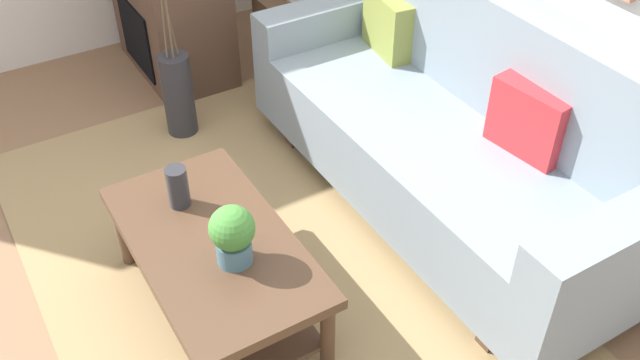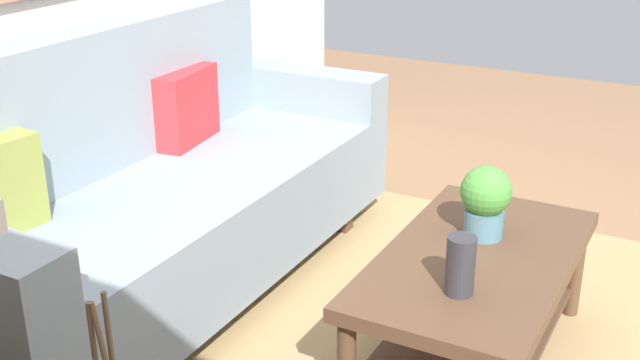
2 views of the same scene
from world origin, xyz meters
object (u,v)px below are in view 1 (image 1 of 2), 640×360
couch (448,135)px  throw_pillow_crimson (528,121)px  throw_pillow_olive (388,24)px  tabletop_vase (178,187)px  potted_plant_tabletop (232,234)px  coffee_table (215,260)px  floor_vase (178,95)px  side_table (301,42)px

couch → throw_pillow_crimson: size_ratio=6.28×
throw_pillow_olive → tabletop_vase: 1.53m
throw_pillow_olive → potted_plant_tabletop: 1.67m
throw_pillow_crimson → coffee_table: 1.48m
couch → floor_vase: bearing=-145.0°
floor_vase → throw_pillow_olive: bearing=60.7°
couch → coffee_table: size_ratio=2.06×
side_table → floor_vase: (0.15, -0.89, -0.03)m
potted_plant_tabletop → side_table: size_ratio=0.47×
coffee_table → side_table: bearing=139.9°
throw_pillow_crimson → tabletop_vase: bearing=-110.9°
throw_pillow_crimson → tabletop_vase: size_ratio=1.90×
tabletop_vase → potted_plant_tabletop: 0.43m
couch → tabletop_vase: size_ratio=11.92×
throw_pillow_olive → potted_plant_tabletop: throw_pillow_olive is taller
coffee_table → couch: bearing=93.5°
throw_pillow_olive → coffee_table: bearing=-60.8°
coffee_table → throw_pillow_crimson: bearing=78.9°
couch → throw_pillow_crimson: bearing=19.5°
potted_plant_tabletop → side_table: 2.09m
tabletop_vase → potted_plant_tabletop: size_ratio=0.72×
tabletop_vase → couch: bearing=81.6°
couch → side_table: couch is taller
tabletop_vase → floor_vase: size_ratio=0.38×
throw_pillow_olive → side_table: 0.84m
throw_pillow_crimson → floor_vase: throw_pillow_crimson is taller
throw_pillow_olive → floor_vase: throw_pillow_olive is taller
tabletop_vase → throw_pillow_crimson: bearing=69.1°
tabletop_vase → side_table: (-1.24, 1.30, -0.24)m
tabletop_vase → side_table: tabletop_vase is taller
couch → coffee_table: (0.08, -1.28, -0.12)m
couch → potted_plant_tabletop: 1.28m
couch → tabletop_vase: bearing=-98.4°
potted_plant_tabletop → side_table: bearing=143.2°
throw_pillow_crimson → coffee_table: (-0.28, -1.40, -0.37)m
throw_pillow_olive → floor_vase: (-0.57, -1.02, -0.43)m
coffee_table → potted_plant_tabletop: bearing=11.4°
throw_pillow_olive → couch: bearing=-10.1°
couch → coffee_table: bearing=-86.5°
throw_pillow_crimson → coffee_table: throw_pillow_crimson is taller
tabletop_vase → coffee_table: bearing=5.4°
throw_pillow_olive → coffee_table: throw_pillow_olive is taller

